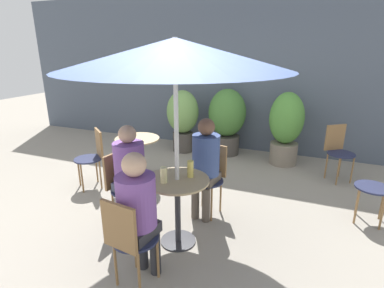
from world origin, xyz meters
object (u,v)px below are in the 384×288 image
Objects in this scene: bistro_chair_0 at (210,172)px; seated_person_0 at (205,160)px; bistro_chair_3 at (338,147)px; umbrella at (175,54)px; potted_plant_0 at (183,117)px; cafe_table_far at (138,151)px; beer_glass_1 at (164,175)px; seated_person_1 at (131,169)px; seated_person_2 at (138,207)px; beer_glass_0 at (190,169)px; cafe_table_near at (178,197)px; bistro_chair_1 at (122,182)px; bistro_chair_5 at (94,153)px; bistro_chair_2 at (128,236)px; bistro_chair_4 at (383,183)px; potted_plant_1 at (227,118)px; potted_plant_2 at (286,126)px.

seated_person_0 is at bearing -90.00° from bistro_chair_0.
bistro_chair_3 is 3.21m from umbrella.
potted_plant_0 is (-1.21, 2.13, -0.03)m from seated_person_0.
beer_glass_1 reaches higher than cafe_table_far.
seated_person_2 is at bearing -135.02° from seated_person_1.
seated_person_0 is 0.59× the size of umbrella.
bistro_chair_0 is 0.70m from beer_glass_0.
cafe_table_near is 0.85× the size of bistro_chair_1.
bistro_chair_0 is 1.37m from seated_person_2.
bistro_chair_3 is 3.68m from bistro_chair_5.
cafe_table_near is 0.75m from bistro_chair_0.
bistro_chair_1 is 0.71× the size of potted_plant_0.
seated_person_2 is at bearing -72.76° from potted_plant_0.
beer_glass_1 reaches higher than bistro_chair_0.
bistro_chair_2 and bistro_chair_5 have the same top height.
bistro_chair_1 is 1.00× the size of bistro_chair_3.
seated_person_1 is at bearing -45.02° from seated_person_2.
bistro_chair_2 is 2.87m from bistro_chair_4.
bistro_chair_4 is (1.91, 0.43, 0.00)m from bistro_chair_0.
bistro_chair_2 is at bearing -90.00° from bistro_chair_0.
umbrella is at bearing -67.68° from potted_plant_0.
seated_person_0 is 2.45m from potted_plant_0.
potted_plant_1 reaches higher than seated_person_1.
seated_person_0 is 1.22m from seated_person_2.
cafe_table_near is 4.60× the size of beer_glass_1.
beer_glass_1 is at bearing -95.71° from seated_person_0.
potted_plant_0 is at bearing -64.49° from seated_person_2.
bistro_chair_1 is 0.99m from seated_person_0.
bistro_chair_1 is at bearing -140.94° from seated_person_0.
seated_person_2 is 1.35m from umbrella.
bistro_chair_1 is 2.66m from potted_plant_0.
cafe_table_far is 1.61m from beer_glass_1.
beer_glass_0 is at bearing -82.50° from bistro_chair_0.
beer_glass_0 is (-1.92, -1.07, 0.29)m from bistro_chair_4.
potted_plant_1 is at bearing 95.52° from cafe_table_near.
beer_glass_1 is at bearing -130.79° from beer_glass_0.
cafe_table_near is 0.60× the size of seated_person_2.
bistro_chair_3 is 1.98m from potted_plant_1.
bistro_chair_2 is at bearing -98.27° from umbrella.
potted_plant_1 is (-0.37, 2.29, -0.03)m from seated_person_0.
bistro_chair_1 is at bearing 3.81° from bistro_chair_5.
bistro_chair_2 is at bearing -4.62° from bistro_chair_5.
potted_plant_1 is at bearing -78.58° from seated_person_2.
potted_plant_0 is (-3.15, 1.56, 0.18)m from bistro_chair_4.
potted_plant_0 reaches higher than beer_glass_1.
bistro_chair_4 is at bearing -60.61° from bistro_chair_1.
bistro_chair_2 is 3.63m from potted_plant_0.
potted_plant_2 is (0.72, 2.16, -0.04)m from seated_person_0.
bistro_chair_2 reaches higher than cafe_table_far.
cafe_table_near is at bearing -90.00° from bistro_chair_0.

